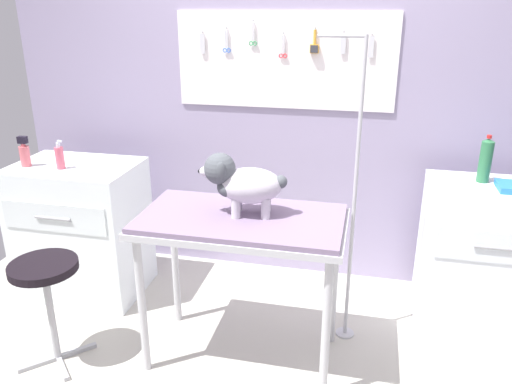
{
  "coord_description": "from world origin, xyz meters",
  "views": [
    {
      "loc": [
        0.55,
        -2.16,
        1.9
      ],
      "look_at": [
        -0.0,
        0.27,
        0.97
      ],
      "focal_mm": 35.65,
      "sensor_mm": 36.0,
      "label": 1
    }
  ],
  "objects_px": {
    "counter_left": "(82,229)",
    "spray_bottle_tall": "(60,157)",
    "dog": "(242,182)",
    "grooming_arm": "(352,209)",
    "cabinet_right": "(479,258)",
    "stool": "(46,281)",
    "grooming_table": "(241,232)",
    "soda_bottle": "(485,160)"
  },
  "relations": [
    {
      "from": "dog",
      "to": "cabinet_right",
      "type": "height_order",
      "value": "dog"
    },
    {
      "from": "grooming_table",
      "to": "dog",
      "type": "relative_size",
      "value": 2.41
    },
    {
      "from": "dog",
      "to": "soda_bottle",
      "type": "relative_size",
      "value": 1.61
    },
    {
      "from": "grooming_table",
      "to": "soda_bottle",
      "type": "relative_size",
      "value": 3.88
    },
    {
      "from": "grooming_arm",
      "to": "spray_bottle_tall",
      "type": "height_order",
      "value": "grooming_arm"
    },
    {
      "from": "dog",
      "to": "grooming_table",
      "type": "bearing_deg",
      "value": -84.81
    },
    {
      "from": "counter_left",
      "to": "spray_bottle_tall",
      "type": "relative_size",
      "value": 4.91
    },
    {
      "from": "dog",
      "to": "counter_left",
      "type": "xyz_separation_m",
      "value": [
        -1.24,
        0.44,
        -0.58
      ]
    },
    {
      "from": "cabinet_right",
      "to": "soda_bottle",
      "type": "xyz_separation_m",
      "value": [
        -0.04,
        0.08,
        0.59
      ]
    },
    {
      "from": "grooming_table",
      "to": "grooming_arm",
      "type": "relative_size",
      "value": 0.62
    },
    {
      "from": "cabinet_right",
      "to": "stool",
      "type": "bearing_deg",
      "value": -159.01
    },
    {
      "from": "counter_left",
      "to": "spray_bottle_tall",
      "type": "xyz_separation_m",
      "value": [
        -0.03,
        -0.09,
        0.53
      ]
    },
    {
      "from": "grooming_arm",
      "to": "counter_left",
      "type": "height_order",
      "value": "grooming_arm"
    },
    {
      "from": "grooming_arm",
      "to": "spray_bottle_tall",
      "type": "relative_size",
      "value": 9.44
    },
    {
      "from": "dog",
      "to": "cabinet_right",
      "type": "bearing_deg",
      "value": 23.92
    },
    {
      "from": "counter_left",
      "to": "cabinet_right",
      "type": "xyz_separation_m",
      "value": [
        2.57,
        0.15,
        0.0
      ]
    },
    {
      "from": "grooming_table",
      "to": "soda_bottle",
      "type": "xyz_separation_m",
      "value": [
        1.29,
        0.7,
        0.27
      ]
    },
    {
      "from": "grooming_table",
      "to": "spray_bottle_tall",
      "type": "relative_size",
      "value": 5.84
    },
    {
      "from": "dog",
      "to": "spray_bottle_tall",
      "type": "height_order",
      "value": "dog"
    },
    {
      "from": "counter_left",
      "to": "dog",
      "type": "bearing_deg",
      "value": -19.37
    },
    {
      "from": "dog",
      "to": "counter_left",
      "type": "relative_size",
      "value": 0.49
    },
    {
      "from": "grooming_arm",
      "to": "spray_bottle_tall",
      "type": "distance_m",
      "value": 1.84
    },
    {
      "from": "spray_bottle_tall",
      "to": "grooming_table",
      "type": "bearing_deg",
      "value": -16.28
    },
    {
      "from": "stool",
      "to": "spray_bottle_tall",
      "type": "distance_m",
      "value": 0.86
    },
    {
      "from": "grooming_table",
      "to": "cabinet_right",
      "type": "distance_m",
      "value": 1.49
    },
    {
      "from": "grooming_table",
      "to": "stool",
      "type": "relative_size",
      "value": 1.77
    },
    {
      "from": "grooming_arm",
      "to": "spray_bottle_tall",
      "type": "xyz_separation_m",
      "value": [
        -1.83,
        0.05,
        0.17
      ]
    },
    {
      "from": "stool",
      "to": "spray_bottle_tall",
      "type": "relative_size",
      "value": 3.31
    },
    {
      "from": "grooming_arm",
      "to": "counter_left",
      "type": "relative_size",
      "value": 1.92
    },
    {
      "from": "spray_bottle_tall",
      "to": "grooming_arm",
      "type": "bearing_deg",
      "value": -1.68
    },
    {
      "from": "soda_bottle",
      "to": "counter_left",
      "type": "bearing_deg",
      "value": -174.67
    },
    {
      "from": "cabinet_right",
      "to": "grooming_table",
      "type": "bearing_deg",
      "value": -155.14
    },
    {
      "from": "grooming_table",
      "to": "grooming_arm",
      "type": "height_order",
      "value": "grooming_arm"
    },
    {
      "from": "dog",
      "to": "cabinet_right",
      "type": "xyz_separation_m",
      "value": [
        1.33,
        0.59,
        -0.58
      ]
    },
    {
      "from": "cabinet_right",
      "to": "soda_bottle",
      "type": "distance_m",
      "value": 0.6
    },
    {
      "from": "grooming_arm",
      "to": "spray_bottle_tall",
      "type": "bearing_deg",
      "value": 178.32
    },
    {
      "from": "grooming_arm",
      "to": "counter_left",
      "type": "xyz_separation_m",
      "value": [
        -1.8,
        0.14,
        -0.37
      ]
    },
    {
      "from": "dog",
      "to": "counter_left",
      "type": "bearing_deg",
      "value": 160.63
    },
    {
      "from": "grooming_arm",
      "to": "cabinet_right",
      "type": "relative_size",
      "value": 1.92
    },
    {
      "from": "cabinet_right",
      "to": "soda_bottle",
      "type": "relative_size",
      "value": 3.26
    },
    {
      "from": "dog",
      "to": "stool",
      "type": "distance_m",
      "value": 1.18
    },
    {
      "from": "dog",
      "to": "soda_bottle",
      "type": "height_order",
      "value": "soda_bottle"
    }
  ]
}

